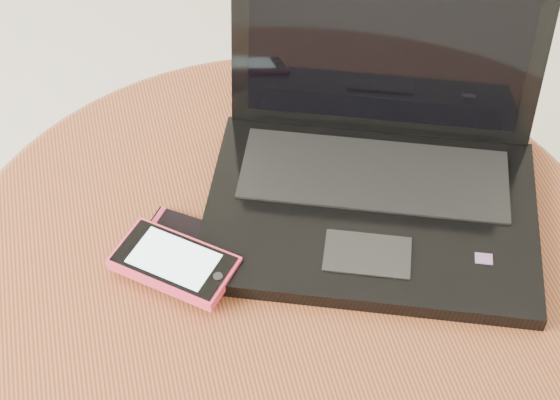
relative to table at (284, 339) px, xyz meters
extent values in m
cylinder|color=#5E3014|center=(0.00, 0.00, 0.10)|extent=(0.65, 0.65, 0.03)
torus|color=#5E3014|center=(0.00, 0.00, 0.10)|extent=(0.69, 0.69, 0.03)
cube|color=black|center=(0.10, 0.04, 0.13)|extent=(0.39, 0.34, 0.02)
cube|color=black|center=(0.12, 0.09, 0.14)|extent=(0.30, 0.20, 0.00)
cube|color=black|center=(0.08, -0.01, 0.13)|extent=(0.10, 0.08, 0.00)
cube|color=red|center=(0.19, -0.04, 0.13)|extent=(0.02, 0.02, 0.00)
cube|color=black|center=(0.15, 0.17, 0.23)|extent=(0.32, 0.16, 0.20)
cube|color=black|center=(0.15, 0.17, 0.23)|extent=(0.28, 0.14, 0.17)
cube|color=black|center=(-0.08, 0.05, 0.12)|extent=(0.11, 0.10, 0.01)
cube|color=#A82847|center=(-0.12, 0.08, 0.13)|extent=(0.04, 0.05, 0.00)
cube|color=#E33152|center=(-0.10, 0.03, 0.13)|extent=(0.13, 0.12, 0.01)
cube|color=black|center=(-0.10, 0.03, 0.14)|extent=(0.12, 0.11, 0.00)
cube|color=silver|center=(-0.10, 0.03, 0.14)|extent=(0.09, 0.09, 0.00)
cylinder|color=black|center=(-0.07, -0.01, 0.14)|extent=(0.01, 0.01, 0.00)
camera|label=1|loc=(-0.13, -0.50, 0.79)|focal=55.79mm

